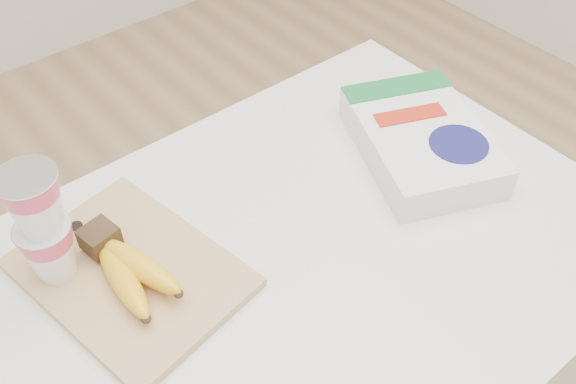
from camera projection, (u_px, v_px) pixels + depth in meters
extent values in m
cube|color=tan|center=(130.00, 273.00, 0.91)|extent=(0.28, 0.35, 0.02)
cube|color=#382816|center=(100.00, 238.00, 0.92)|extent=(0.05, 0.05, 0.03)
ellipsoid|color=yellow|center=(123.00, 279.00, 0.87)|extent=(0.05, 0.17, 0.05)
sphere|color=#382816|center=(146.00, 319.00, 0.83)|extent=(0.01, 0.01, 0.01)
ellipsoid|color=yellow|center=(139.00, 265.00, 0.88)|extent=(0.07, 0.17, 0.05)
sphere|color=#382816|center=(178.00, 293.00, 0.85)|extent=(0.01, 0.01, 0.01)
cylinder|color=silver|center=(24.00, 177.00, 0.77)|extent=(0.08, 0.08, 0.00)
cube|color=white|center=(421.00, 141.00, 1.08)|extent=(0.29, 0.34, 0.06)
cube|color=#186E35|center=(396.00, 87.00, 1.14)|extent=(0.20, 0.12, 0.00)
cylinder|color=#161855|center=(459.00, 144.00, 1.03)|extent=(0.13, 0.13, 0.00)
cube|color=#B42814|center=(410.00, 115.00, 1.08)|extent=(0.13, 0.08, 0.00)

